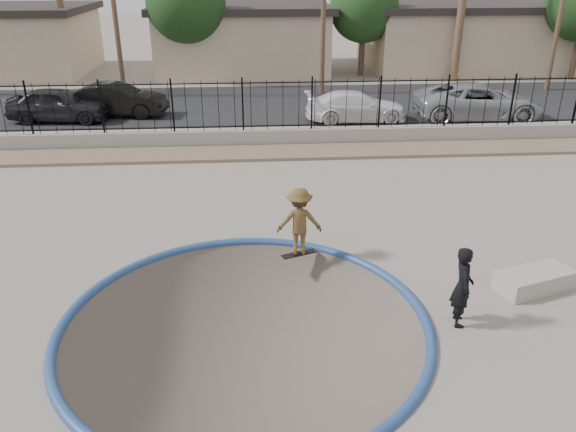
# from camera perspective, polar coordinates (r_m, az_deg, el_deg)

# --- Properties ---
(ground) EXTENTS (120.00, 120.00, 2.20)m
(ground) POSITION_cam_1_polar(r_m,az_deg,el_deg) (22.97, -4.40, 5.78)
(ground) COLOR slate
(ground) RESTS_ON ground
(bowl_pit) EXTENTS (6.84, 6.84, 1.80)m
(bowl_pit) POSITION_cam_1_polar(r_m,az_deg,el_deg) (10.75, -4.40, -10.93)
(bowl_pit) COLOR #4B413A
(bowl_pit) RESTS_ON ground
(coping_ring) EXTENTS (7.04, 7.04, 0.20)m
(coping_ring) POSITION_cam_1_polar(r_m,az_deg,el_deg) (10.75, -4.40, -10.93)
(coping_ring) COLOR navy
(coping_ring) RESTS_ON ground
(rock_strip) EXTENTS (42.00, 1.60, 0.11)m
(rock_strip) POSITION_cam_1_polar(r_m,az_deg,el_deg) (19.95, -4.48, 6.37)
(rock_strip) COLOR #887059
(rock_strip) RESTS_ON ground
(retaining_wall) EXTENTS (42.00, 0.45, 0.60)m
(retaining_wall) POSITION_cam_1_polar(r_m,az_deg,el_deg) (20.93, -4.51, 7.93)
(retaining_wall) COLOR gray
(retaining_wall) RESTS_ON ground
(fence) EXTENTS (40.00, 0.04, 1.80)m
(fence) POSITION_cam_1_polar(r_m,az_deg,el_deg) (20.62, -4.62, 11.13)
(fence) COLOR black
(fence) RESTS_ON retaining_wall
(street) EXTENTS (90.00, 8.00, 0.04)m
(street) POSITION_cam_1_polar(r_m,az_deg,el_deg) (27.48, -4.50, 11.31)
(street) COLOR black
(street) RESTS_ON ground
(house_center) EXTENTS (10.60, 8.60, 3.90)m
(house_center) POSITION_cam_1_polar(r_m,az_deg,el_deg) (36.52, -4.62, 17.67)
(house_center) COLOR tan
(house_center) RESTS_ON ground
(house_east) EXTENTS (12.60, 8.60, 3.90)m
(house_east) POSITION_cam_1_polar(r_m,az_deg,el_deg) (39.05, 17.40, 17.13)
(house_east) COLOR tan
(house_east) RESTS_ON ground
(street_tree_left) EXTENTS (4.32, 4.32, 6.36)m
(street_tree_left) POSITION_cam_1_polar(r_m,az_deg,el_deg) (32.99, -10.34, 20.53)
(street_tree_left) COLOR #473323
(street_tree_left) RESTS_ON ground
(street_tree_mid) EXTENTS (3.96, 3.96, 5.83)m
(street_tree_mid) POSITION_cam_1_polar(r_m,az_deg,el_deg) (34.54, 7.73, 20.26)
(street_tree_mid) COLOR #473323
(street_tree_mid) RESTS_ON ground
(skater) EXTENTS (1.03, 0.61, 1.58)m
(skater) POSITION_cam_1_polar(r_m,az_deg,el_deg) (12.64, 1.16, -0.95)
(skater) COLOR brown
(skater) RESTS_ON ground
(skateboard) EXTENTS (0.86, 0.50, 0.07)m
(skateboard) POSITION_cam_1_polar(r_m,az_deg,el_deg) (12.97, 1.13, -3.87)
(skateboard) COLOR black
(skateboard) RESTS_ON ground
(videographer) EXTENTS (0.47, 0.63, 1.58)m
(videographer) POSITION_cam_1_polar(r_m,az_deg,el_deg) (10.82, 17.31, -6.85)
(videographer) COLOR black
(videographer) RESTS_ON ground
(concrete_ledge) EXTENTS (1.74, 1.15, 0.40)m
(concrete_ledge) POSITION_cam_1_polar(r_m,az_deg,el_deg) (12.74, 23.76, -5.99)
(concrete_ledge) COLOR #9E9A8C
(concrete_ledge) RESTS_ON ground
(car_a) EXTENTS (4.30, 2.02, 1.42)m
(car_a) POSITION_cam_1_polar(r_m,az_deg,el_deg) (25.91, -22.25, 10.45)
(car_a) COLOR black
(car_a) RESTS_ON street
(car_b) EXTENTS (4.39, 1.89, 1.41)m
(car_b) POSITION_cam_1_polar(r_m,az_deg,el_deg) (26.00, -17.01, 11.22)
(car_b) COLOR black
(car_b) RESTS_ON street
(car_c) EXTENTS (4.28, 1.82, 1.23)m
(car_c) POSITION_cam_1_polar(r_m,az_deg,el_deg) (24.26, 6.93, 10.99)
(car_c) COLOR white
(car_c) RESTS_ON street
(car_d) EXTENTS (5.53, 2.79, 1.50)m
(car_d) POSITION_cam_1_polar(r_m,az_deg,el_deg) (25.76, 18.77, 10.98)
(car_d) COLOR #9EA1A7
(car_d) RESTS_ON street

